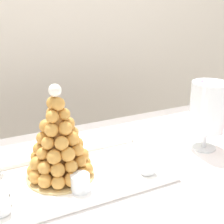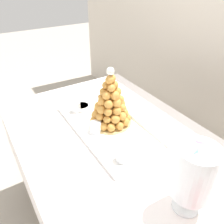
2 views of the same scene
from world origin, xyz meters
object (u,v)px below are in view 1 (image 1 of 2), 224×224
at_px(dessert_cup_left, 0,204).
at_px(macaron_goblet, 208,107).
at_px(croquembouche, 59,143).
at_px(dessert_cup_centre, 147,166).
at_px(serving_tray, 73,179).
at_px(dessert_cup_mid_left, 80,183).

xyz_separation_m(dessert_cup_left, macaron_goblet, (0.81, 0.07, 0.14)).
distance_m(croquembouche, dessert_cup_left, 0.26).
xyz_separation_m(dessert_cup_left, dessert_cup_centre, (0.49, 0.00, -0.00)).
bearing_deg(serving_tray, dessert_cup_mid_left, -89.63).
distance_m(dessert_cup_mid_left, macaron_goblet, 0.59).
distance_m(croquembouche, dessert_cup_mid_left, 0.15).
bearing_deg(croquembouche, serving_tray, -49.74).
bearing_deg(dessert_cup_centre, serving_tray, 163.29).
bearing_deg(dessert_cup_left, macaron_goblet, 5.05).
bearing_deg(serving_tray, croquembouche, 130.26).
relative_size(dessert_cup_left, dessert_cup_mid_left, 0.97).
relative_size(croquembouche, dessert_cup_centre, 5.76).
height_order(croquembouche, dessert_cup_centre, croquembouche).
bearing_deg(dessert_cup_mid_left, macaron_goblet, 7.06).
relative_size(serving_tray, croquembouche, 2.03).
bearing_deg(croquembouche, dessert_cup_centre, -21.57).
bearing_deg(serving_tray, macaron_goblet, -0.62).
height_order(dessert_cup_mid_left, macaron_goblet, macaron_goblet).
bearing_deg(serving_tray, dessert_cup_left, -162.18).
relative_size(serving_tray, dessert_cup_left, 11.12).
relative_size(serving_tray, dessert_cup_centre, 11.72).
distance_m(croquembouche, dessert_cup_centre, 0.32).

